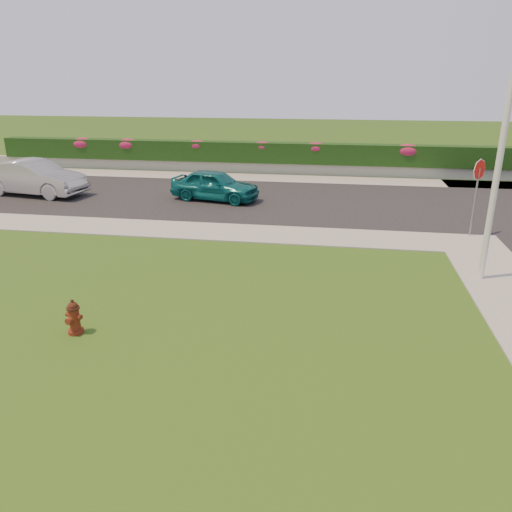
% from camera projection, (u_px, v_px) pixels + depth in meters
% --- Properties ---
extents(ground, '(120.00, 120.00, 0.00)m').
position_uv_depth(ground, '(177.00, 383.00, 8.77)').
color(ground, black).
rests_on(ground, ground).
extents(street_far, '(26.00, 8.00, 0.04)m').
position_uv_depth(street_far, '(166.00, 196.00, 22.53)').
color(street_far, black).
rests_on(street_far, ground).
extents(sidewalk_far, '(24.00, 2.00, 0.04)m').
position_uv_depth(sidewalk_far, '(94.00, 226.00, 18.03)').
color(sidewalk_far, gray).
rests_on(sidewalk_far, ground).
extents(curb_corner, '(2.00, 2.00, 0.04)m').
position_uv_depth(curb_corner, '(471.00, 244.00, 16.08)').
color(curb_corner, gray).
rests_on(curb_corner, ground).
extents(sidewalk_beyond, '(34.00, 2.00, 0.04)m').
position_uv_depth(sidewalk_beyond, '(268.00, 178.00, 26.57)').
color(sidewalk_beyond, gray).
rests_on(sidewalk_beyond, ground).
extents(retaining_wall, '(34.00, 0.40, 0.60)m').
position_uv_depth(retaining_wall, '(272.00, 168.00, 27.87)').
color(retaining_wall, gray).
rests_on(retaining_wall, ground).
extents(hedge, '(32.00, 0.90, 1.10)m').
position_uv_depth(hedge, '(272.00, 153.00, 27.68)').
color(hedge, black).
rests_on(hedge, retaining_wall).
extents(fire_hydrant, '(0.40, 0.38, 0.76)m').
position_uv_depth(fire_hydrant, '(74.00, 318.00, 10.38)').
color(fire_hydrant, '#4F1E0C').
rests_on(fire_hydrant, ground).
extents(sedan_teal, '(4.08, 2.32, 1.31)m').
position_uv_depth(sedan_teal, '(215.00, 185.00, 21.53)').
color(sedan_teal, '#0B575A').
rests_on(sedan_teal, street_far).
extents(sedan_silver, '(4.94, 2.35, 1.56)m').
position_uv_depth(sedan_silver, '(34.00, 178.00, 22.43)').
color(sedan_silver, '#9B9CA2').
rests_on(sedan_silver, street_far).
extents(utility_pole, '(0.16, 0.16, 5.61)m').
position_uv_depth(utility_pole, '(497.00, 175.00, 12.35)').
color(utility_pole, silver).
rests_on(utility_pole, ground).
extents(stop_sign, '(0.49, 0.54, 2.61)m').
position_uv_depth(stop_sign, '(478.00, 179.00, 16.24)').
color(stop_sign, slate).
rests_on(stop_sign, ground).
extents(flower_clump_a, '(1.37, 0.88, 0.69)m').
position_uv_depth(flower_clump_a, '(83.00, 144.00, 29.18)').
color(flower_clump_a, '#A71C5D').
rests_on(flower_clump_a, hedge).
extents(flower_clump_b, '(1.35, 0.87, 0.67)m').
position_uv_depth(flower_clump_b, '(128.00, 145.00, 28.76)').
color(flower_clump_b, '#A71C5D').
rests_on(flower_clump_b, hedge).
extents(flower_clump_c, '(1.19, 0.77, 0.60)m').
position_uv_depth(flower_clump_c, '(197.00, 145.00, 28.12)').
color(flower_clump_c, '#A71C5D').
rests_on(flower_clump_c, hedge).
extents(flower_clump_d, '(1.14, 0.73, 0.57)m').
position_uv_depth(flower_clump_d, '(262.00, 147.00, 27.56)').
color(flower_clump_d, '#A71C5D').
rests_on(flower_clump_d, hedge).
extents(flower_clump_e, '(1.21, 0.78, 0.60)m').
position_uv_depth(flower_clump_e, '(316.00, 148.00, 27.12)').
color(flower_clump_e, '#A71C5D').
rests_on(flower_clump_e, hedge).
extents(flower_clump_f, '(1.40, 0.90, 0.70)m').
position_uv_depth(flower_clump_f, '(407.00, 151.00, 26.41)').
color(flower_clump_f, '#A71C5D').
rests_on(flower_clump_f, hedge).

